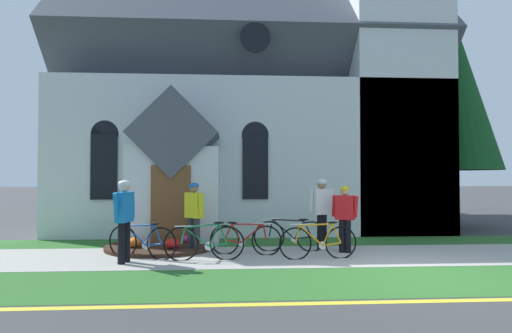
{
  "coord_description": "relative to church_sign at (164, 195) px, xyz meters",
  "views": [
    {
      "loc": [
        -3.57,
        -7.64,
        1.8
      ],
      "look_at": [
        -2.83,
        3.78,
        2.09
      ],
      "focal_mm": 29.85,
      "sensor_mm": 36.0,
      "label": 1
    }
  ],
  "objects": [
    {
      "name": "flower_bed",
      "position": [
        -0.0,
        -0.39,
        -1.25
      ],
      "size": [
        2.73,
        2.73,
        0.34
      ],
      "color": "#382319",
      "rests_on": "ground"
    },
    {
      "name": "bicycle_red",
      "position": [
        -0.2,
        -1.7,
        -0.95
      ],
      "size": [
        1.61,
        0.69,
        0.83
      ],
      "color": "black",
      "rests_on": "ground"
    },
    {
      "name": "church_building",
      "position": [
        2.83,
        6.41,
        3.42
      ],
      "size": [
        13.02,
        12.76,
        12.58
      ],
      "color": "silver",
      "rests_on": "ground"
    },
    {
      "name": "church_lawn",
      "position": [
        2.49,
        0.5,
        -1.32
      ],
      "size": [
        24.0,
        1.6,
        0.01
      ],
      "primitive_type": "cube",
      "color": "#2D6628",
      "rests_on": "ground"
    },
    {
      "name": "bicycle_silver",
      "position": [
        3.2,
        -0.99,
        -0.94
      ],
      "size": [
        1.77,
        0.16,
        0.82
      ],
      "color": "black",
      "rests_on": "ground"
    },
    {
      "name": "bicycle_green",
      "position": [
        2.08,
        -1.39,
        -0.96
      ],
      "size": [
        1.66,
        0.35,
        0.78
      ],
      "color": "black",
      "rests_on": "ground"
    },
    {
      "name": "bicycle_yellow",
      "position": [
        3.67,
        -2.0,
        -0.95
      ],
      "size": [
        1.75,
        0.19,
        0.84
      ],
      "color": "black",
      "rests_on": "ground"
    },
    {
      "name": "cyclist_in_white_jersey",
      "position": [
        0.87,
        -1.0,
        -0.35
      ],
      "size": [
        0.47,
        0.61,
        1.67
      ],
      "color": "#2D2D33",
      "rests_on": "ground"
    },
    {
      "name": "grass_verge",
      "position": [
        2.49,
        -4.01,
        -1.32
      ],
      "size": [
        32.0,
        2.15,
        0.01
      ],
      "primitive_type": "cube",
      "color": "#2D6628",
      "rests_on": "ground"
    },
    {
      "name": "roadside_conifer",
      "position": [
        9.84,
        3.89,
        3.85
      ],
      "size": [
        3.56,
        3.56,
        8.32
      ],
      "color": "#3D2D1E",
      "rests_on": "ground"
    },
    {
      "name": "cyclist_in_orange_jersey",
      "position": [
        -0.48,
        -2.2,
        -0.3
      ],
      "size": [
        0.32,
        0.73,
        1.73
      ],
      "color": "black",
      "rests_on": "ground"
    },
    {
      "name": "church_sign",
      "position": [
        0.0,
        0.0,
        0.0
      ],
      "size": [
        1.8,
        0.26,
        2.05
      ],
      "color": "#7F6047",
      "rests_on": "ground"
    },
    {
      "name": "sidewalk_slab",
      "position": [
        2.49,
        -1.62,
        -1.32
      ],
      "size": [
        32.0,
        2.63,
        0.01
      ],
      "primitive_type": "cube",
      "color": "#A8A59E",
      "rests_on": "ground"
    },
    {
      "name": "curb_paint_stripe",
      "position": [
        2.49,
        -5.24,
        -1.32
      ],
      "size": [
        28.0,
        0.16,
        0.01
      ],
      "primitive_type": "cube",
      "color": "yellow",
      "rests_on": "ground"
    },
    {
      "name": "bicycle_white",
      "position": [
        1.18,
        -2.0,
        -0.94
      ],
      "size": [
        1.74,
        0.09,
        0.85
      ],
      "color": "black",
      "rests_on": "ground"
    },
    {
      "name": "ground",
      "position": [
        5.27,
        0.38,
        -1.33
      ],
      "size": [
        140.0,
        140.0,
        0.0
      ],
      "primitive_type": "plane",
      "color": "#3D3D3F"
    },
    {
      "name": "cyclist_in_yellow_jersey",
      "position": [
        4.46,
        -1.29,
        -0.41
      ],
      "size": [
        0.52,
        0.54,
        1.59
      ],
      "color": "black",
      "rests_on": "ground"
    },
    {
      "name": "cyclist_in_green_jersey",
      "position": [
        4.02,
        -0.78,
        -0.29
      ],
      "size": [
        0.66,
        0.38,
        1.76
      ],
      "color": "black",
      "rests_on": "ground"
    }
  ]
}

